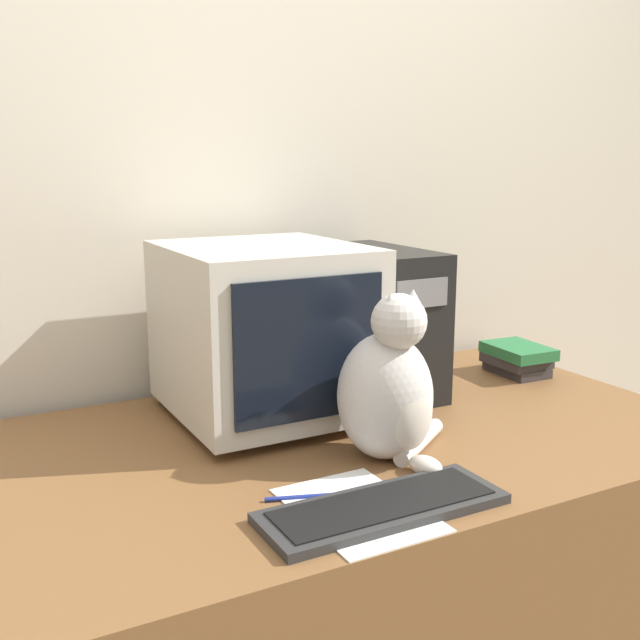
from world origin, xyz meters
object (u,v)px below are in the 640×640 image
(book_stack, at_px, (517,359))
(crt_monitor, at_px, (264,330))
(computer_tower, at_px, (376,321))
(keyboard, at_px, (383,507))
(pen, at_px, (306,497))
(cat, at_px, (389,391))

(book_stack, bearing_deg, crt_monitor, 179.35)
(crt_monitor, relative_size, computer_tower, 1.18)
(crt_monitor, xyz_separation_m, keyboard, (-0.03, -0.56, -0.21))
(pen, bearing_deg, cat, 20.95)
(computer_tower, xyz_separation_m, cat, (-0.23, -0.41, -0.04))
(computer_tower, relative_size, keyboard, 0.90)
(crt_monitor, distance_m, book_stack, 0.82)
(book_stack, bearing_deg, computer_tower, 171.78)
(computer_tower, xyz_separation_m, keyboard, (-0.38, -0.62, -0.18))
(crt_monitor, bearing_deg, computer_tower, 9.04)
(computer_tower, bearing_deg, book_stack, -8.22)
(computer_tower, height_order, cat, computer_tower)
(crt_monitor, bearing_deg, cat, -71.61)
(cat, distance_m, pen, 0.29)
(crt_monitor, height_order, keyboard, crt_monitor)
(crt_monitor, xyz_separation_m, book_stack, (0.80, -0.01, -0.17))
(keyboard, xyz_separation_m, book_stack, (0.82, 0.55, 0.04))
(cat, relative_size, book_stack, 1.80)
(crt_monitor, bearing_deg, keyboard, -92.61)
(cat, relative_size, pen, 2.41)
(crt_monitor, bearing_deg, pen, -104.98)
(crt_monitor, distance_m, keyboard, 0.60)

